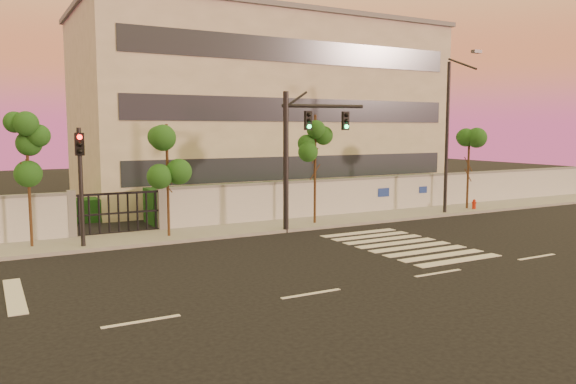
# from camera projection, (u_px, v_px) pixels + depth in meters

# --- Properties ---
(ground) EXTENTS (120.00, 120.00, 0.00)m
(ground) POSITION_uv_depth(u_px,v_px,m) (311.00, 294.00, 16.54)
(ground) COLOR black
(ground) RESTS_ON ground
(sidewalk) EXTENTS (60.00, 3.00, 0.15)m
(sidewalk) POSITION_uv_depth(u_px,v_px,m) (193.00, 234.00, 25.69)
(sidewalk) COLOR gray
(sidewalk) RESTS_ON ground
(perimeter_wall) EXTENTS (60.00, 0.36, 2.20)m
(perimeter_wall) POSITION_uv_depth(u_px,v_px,m) (184.00, 208.00, 26.94)
(perimeter_wall) COLOR silver
(perimeter_wall) RESTS_ON ground
(hedge_row) EXTENTS (41.00, 4.25, 1.80)m
(hedge_row) POSITION_uv_depth(u_px,v_px,m) (187.00, 205.00, 29.86)
(hedge_row) COLOR #103617
(hedge_row) RESTS_ON ground
(institutional_building) EXTENTS (24.40, 12.40, 12.25)m
(institutional_building) POSITION_uv_depth(u_px,v_px,m) (260.00, 110.00, 39.32)
(institutional_building) COLOR #B5B099
(institutional_building) RESTS_ON ground
(road_markings) EXTENTS (57.00, 7.62, 0.02)m
(road_markings) POSITION_uv_depth(u_px,v_px,m) (214.00, 272.00, 19.07)
(road_markings) COLOR silver
(road_markings) RESTS_ON ground
(street_tree_c) EXTENTS (1.43, 1.14, 5.54)m
(street_tree_c) POSITION_uv_depth(u_px,v_px,m) (28.00, 149.00, 22.19)
(street_tree_c) COLOR #382314
(street_tree_c) RESTS_ON ground
(street_tree_d) EXTENTS (1.50, 1.19, 5.06)m
(street_tree_d) POSITION_uv_depth(u_px,v_px,m) (167.00, 155.00, 24.45)
(street_tree_d) COLOR #382314
(street_tree_d) RESTS_ON ground
(street_tree_e) EXTENTS (1.56, 1.24, 5.56)m
(street_tree_e) POSITION_uv_depth(u_px,v_px,m) (315.00, 144.00, 27.86)
(street_tree_e) COLOR #382314
(street_tree_e) RESTS_ON ground
(street_tree_f) EXTENTS (1.61, 1.28, 4.64)m
(street_tree_f) POSITION_uv_depth(u_px,v_px,m) (469.00, 153.00, 33.17)
(street_tree_f) COLOR #382314
(street_tree_f) RESTS_ON ground
(traffic_signal_main) EXTENTS (4.11, 1.16, 6.57)m
(traffic_signal_main) POSITION_uv_depth(u_px,v_px,m) (301.00, 144.00, 26.37)
(traffic_signal_main) COLOR black
(traffic_signal_main) RESTS_ON ground
(traffic_signal_secondary) EXTENTS (0.38, 0.36, 4.90)m
(traffic_signal_secondary) POSITION_uv_depth(u_px,v_px,m) (81.00, 173.00, 22.29)
(traffic_signal_secondary) COLOR black
(traffic_signal_secondary) RESTS_ON ground
(streetlight_east) EXTENTS (0.53, 2.15, 8.94)m
(streetlight_east) POSITION_uv_depth(u_px,v_px,m) (450.00, 129.00, 31.18)
(streetlight_east) COLOR black
(streetlight_east) RESTS_ON ground
(fire_hydrant) EXTENTS (0.28, 0.27, 0.72)m
(fire_hydrant) POSITION_uv_depth(u_px,v_px,m) (474.00, 205.00, 33.18)
(fire_hydrant) COLOR #AD1F0B
(fire_hydrant) RESTS_ON ground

